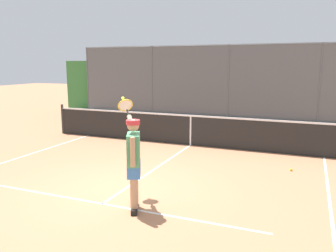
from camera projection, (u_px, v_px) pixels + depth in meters
name	position (u px, v px, depth m)	size (l,w,h in m)	color
ground_plane	(123.00, 190.00, 7.00)	(60.00, 60.00, 0.00)	#B27551
court_line_markings	(93.00, 210.00, 6.06)	(7.76, 9.15, 0.01)	white
fence_backdrop	(231.00, 90.00, 15.90)	(17.84, 1.37, 3.36)	#565B60
tennis_net	(191.00, 130.00, 10.80)	(9.97, 0.09, 1.07)	#2D2D2D
tennis_player	(133.00, 158.00, 5.92)	(0.88, 1.14, 1.90)	black
tennis_ball_near_net	(291.00, 170.00, 8.27)	(0.07, 0.07, 0.07)	#CCDB33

